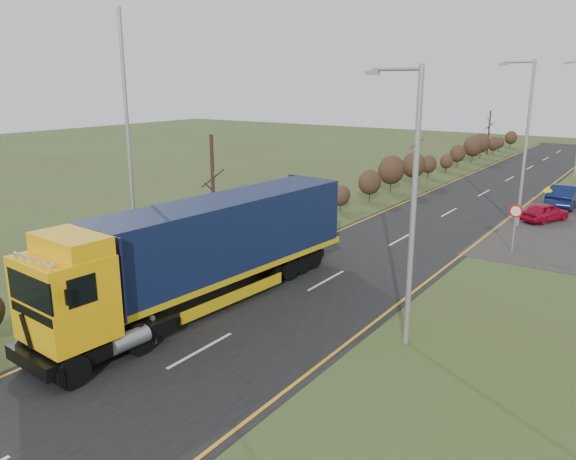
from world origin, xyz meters
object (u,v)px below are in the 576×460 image
Objects in this scene: car_red_hatchback at (545,212)px; speed_sign at (515,218)px; streetlight_near at (411,198)px; car_blue_sedan at (566,196)px; lorry at (206,247)px.

car_red_hatchback is 1.42× the size of speed_sign.
car_red_hatchback is at bearing 89.39° from speed_sign.
car_blue_sedan is at bearing 88.08° from streetlight_near.
lorry is 3.18× the size of car_blue_sedan.
speed_sign is (0.44, 13.01, -3.24)m from streetlight_near.
streetlight_near is (7.62, 1.29, 2.60)m from lorry.
speed_sign is at bearing 64.85° from lorry.
streetlight_near reaches higher than lorry.
lorry is 8.16m from streetlight_near.
speed_sign reaches higher than car_blue_sedan.
speed_sign is at bearing 91.55° from car_blue_sedan.
speed_sign is (-0.08, -7.65, 1.13)m from car_red_hatchback.
streetlight_near reaches higher than car_red_hatchback.
car_blue_sedan is 12.94m from speed_sign.
lorry is at bearing -170.36° from streetlight_near.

